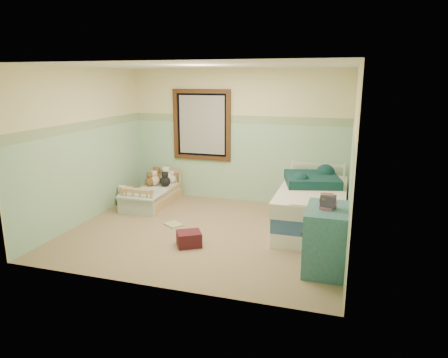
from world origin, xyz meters
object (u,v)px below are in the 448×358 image
(plush_floor_cream, at_px, (123,198))
(dresser, at_px, (326,239))
(toddler_bed_frame, at_px, (153,200))
(twin_bed_frame, at_px, (311,222))
(floor_book, at_px, (173,224))
(plush_floor_tan, at_px, (130,200))
(red_pillow, at_px, (189,239))

(plush_floor_cream, distance_m, dresser, 4.12)
(toddler_bed_frame, distance_m, dresser, 3.76)
(toddler_bed_frame, bearing_deg, twin_bed_frame, -8.10)
(twin_bed_frame, bearing_deg, toddler_bed_frame, 171.90)
(dresser, bearing_deg, twin_bed_frame, 101.87)
(dresser, bearing_deg, floor_book, 160.53)
(plush_floor_tan, distance_m, twin_bed_frame, 3.34)
(toddler_bed_frame, relative_size, floor_book, 4.64)
(toddler_bed_frame, relative_size, plush_floor_tan, 4.96)
(red_pillow, relative_size, floor_book, 1.19)
(plush_floor_cream, bearing_deg, twin_bed_frame, -3.42)
(red_pillow, bearing_deg, twin_bed_frame, 37.17)
(toddler_bed_frame, distance_m, red_pillow, 2.15)
(plush_floor_tan, relative_size, dresser, 0.33)
(plush_floor_tan, height_order, twin_bed_frame, plush_floor_tan)
(plush_floor_cream, bearing_deg, toddler_bed_frame, 22.90)
(plush_floor_cream, height_order, twin_bed_frame, plush_floor_cream)
(plush_floor_tan, relative_size, red_pillow, 0.79)
(toddler_bed_frame, bearing_deg, dresser, -28.86)
(twin_bed_frame, bearing_deg, dresser, -78.13)
(plush_floor_cream, xyz_separation_m, plush_floor_tan, (0.17, -0.05, 0.00))
(plush_floor_cream, bearing_deg, floor_book, -28.37)
(floor_book, bearing_deg, twin_bed_frame, 46.67)
(plush_floor_tan, bearing_deg, plush_floor_cream, 163.69)
(plush_floor_tan, xyz_separation_m, twin_bed_frame, (3.33, -0.16, -0.02))
(floor_book, bearing_deg, plush_floor_tan, -176.74)
(toddler_bed_frame, bearing_deg, plush_floor_tan, -142.31)
(plush_floor_tan, relative_size, twin_bed_frame, 0.13)
(toddler_bed_frame, xyz_separation_m, plush_floor_cream, (-0.51, -0.22, 0.05))
(plush_floor_cream, bearing_deg, dresser, -22.77)
(twin_bed_frame, bearing_deg, plush_floor_tan, 177.25)
(toddler_bed_frame, height_order, plush_floor_cream, plush_floor_cream)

